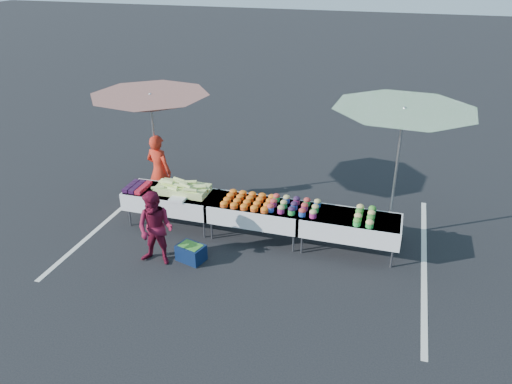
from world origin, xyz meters
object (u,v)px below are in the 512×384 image
(storage_bin, at_px, (191,252))
(umbrella_right, at_px, (403,120))
(table_center, at_px, (256,211))
(customer, at_px, (156,229))
(table_left, at_px, (171,199))
(umbrella_left, at_px, (151,104))
(vendor, at_px, (159,171))
(table_right, at_px, (349,225))

(storage_bin, bearing_deg, umbrella_right, 44.82)
(table_center, distance_m, storage_bin, 1.49)
(customer, height_order, storage_bin, customer)
(table_left, relative_size, umbrella_right, 0.57)
(customer, bearing_deg, table_center, 42.56)
(umbrella_left, bearing_deg, vendor, -34.77)
(vendor, height_order, umbrella_right, umbrella_right)
(table_left, bearing_deg, customer, -75.54)
(table_left, bearing_deg, umbrella_right, 10.54)
(umbrella_right, xyz_separation_m, storage_bin, (-3.41, -1.91, -2.24))
(umbrella_left, bearing_deg, customer, -64.01)
(table_right, distance_m, storage_bin, 2.96)
(table_right, relative_size, umbrella_right, 0.57)
(customer, height_order, umbrella_left, umbrella_left)
(table_left, bearing_deg, storage_bin, -51.23)
(customer, distance_m, umbrella_right, 4.81)
(table_right, xyz_separation_m, storage_bin, (-2.71, -1.11, -0.42))
(table_center, height_order, customer, customer)
(table_center, bearing_deg, table_right, 0.00)
(vendor, bearing_deg, table_right, -177.42)
(table_left, xyz_separation_m, umbrella_left, (-0.70, 0.80, 1.70))
(umbrella_right, distance_m, storage_bin, 4.51)
(umbrella_left, xyz_separation_m, umbrella_right, (5.00, 0.00, 0.13))
(umbrella_right, relative_size, storage_bin, 5.87)
(table_left, xyz_separation_m, table_center, (1.80, 0.00, 0.00))
(table_right, bearing_deg, table_left, 180.00)
(table_center, height_order, storage_bin, table_center)
(table_center, height_order, table_right, same)
(table_center, xyz_separation_m, storage_bin, (-0.91, -1.11, -0.42))
(table_right, height_order, umbrella_right, umbrella_right)
(table_left, relative_size, table_center, 1.00)
(table_center, xyz_separation_m, umbrella_left, (-2.50, 0.80, 1.70))
(umbrella_left, height_order, umbrella_right, umbrella_right)
(storage_bin, bearing_deg, umbrella_left, 145.36)
(table_left, relative_size, customer, 1.32)
(customer, relative_size, umbrella_left, 0.47)
(table_center, relative_size, umbrella_right, 0.57)
(table_left, distance_m, umbrella_right, 4.74)
(vendor, xyz_separation_m, storage_bin, (1.51, -1.85, -0.65))
(table_right, distance_m, umbrella_right, 2.11)
(umbrella_right, bearing_deg, table_center, -162.26)
(customer, xyz_separation_m, umbrella_left, (-1.05, 2.15, 1.58))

